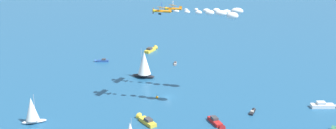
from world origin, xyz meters
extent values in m
plane|color=#1E517A|center=(0.00, 0.00, 0.00)|extent=(2000.00, 2000.00, 0.00)
cube|color=white|center=(-26.97, -52.07, 0.68)|extent=(5.05, 8.95, 1.36)
cone|color=white|center=(-28.46, -57.07, 0.68)|extent=(3.24, 2.87, 2.73)
cube|color=silver|center=(-26.79, -51.46, 1.88)|extent=(2.94, 3.48, 1.02)
cube|color=gold|center=(64.45, -9.64, 0.69)|extent=(8.16, 7.94, 1.38)
cone|color=gold|center=(68.28, -13.27, 0.69)|extent=(3.50, 3.52, 2.76)
cube|color=#38383D|center=(63.98, -9.20, 1.90)|extent=(3.71, 3.68, 1.04)
cube|color=#23478C|center=(53.94, 17.63, 0.44)|extent=(3.24, 5.79, 0.88)
cone|color=#23478C|center=(54.88, 20.88, 0.44)|extent=(2.09, 1.85, 1.77)
cube|color=#38383D|center=(53.82, 17.24, 1.21)|extent=(1.90, 2.25, 0.66)
ellipsoid|color=white|center=(-8.83, 50.83, 0.57)|extent=(2.37, 8.17, 1.14)
cylinder|color=#B2B2B7|center=(-8.84, 50.22, 5.83)|extent=(0.14, 0.14, 9.37)
cone|color=white|center=(-8.83, 51.24, 5.36)|extent=(4.53, 4.53, 7.96)
ellipsoid|color=black|center=(25.07, 3.88, 0.74)|extent=(8.24, 10.43, 1.47)
cylinder|color=#B2B2B7|center=(25.51, 4.54, 7.53)|extent=(0.14, 0.14, 12.11)
cone|color=white|center=(24.78, 3.44, 6.92)|extent=(8.02, 8.02, 10.29)
cube|color=black|center=(-23.92, -24.52, 0.33)|extent=(3.95, 3.69, 0.66)
cone|color=black|center=(-22.03, -26.17, 0.33)|extent=(1.66, 1.68, 1.31)
cube|color=gray|center=(-24.15, -24.31, 0.90)|extent=(1.77, 1.74, 0.49)
cube|color=gold|center=(-20.84, 13.73, 0.63)|extent=(8.25, 4.74, 1.26)
cone|color=gold|center=(-16.25, 15.16, 0.63)|extent=(2.67, 3.00, 2.52)
cube|color=#38383D|center=(-21.40, 13.56, 1.73)|extent=(3.23, 2.74, 0.94)
cube|color=#B21E1E|center=(-27.29, -8.53, 0.60)|extent=(7.57, 2.81, 1.19)
cone|color=#B21E1E|center=(-31.84, -8.79, 0.60)|extent=(2.04, 2.49, 2.38)
cube|color=#38383D|center=(-26.73, -8.50, 1.64)|extent=(2.71, 2.05, 0.89)
cube|color=#9E9993|center=(39.51, -15.91, 0.33)|extent=(4.29, 2.64, 0.65)
cone|color=#9E9993|center=(37.17, -15.04, 0.33)|extent=(1.44, 1.59, 1.31)
cube|color=#38383D|center=(39.80, -16.02, 0.90)|extent=(1.71, 1.48, 0.49)
sphere|color=orange|center=(-0.04, 4.55, 0.39)|extent=(1.10, 1.10, 1.10)
cylinder|color=black|center=(-0.04, 4.55, 1.44)|extent=(0.08, 0.08, 1.00)
cylinder|color=orange|center=(-6.81, 4.24, 35.88)|extent=(4.29, 6.00, 1.07)
cylinder|color=yellow|center=(-5.28, 6.71, 35.88)|extent=(1.33, 1.14, 1.20)
cylinder|color=#4C4C51|center=(-5.06, 7.06, 35.88)|extent=(2.35, 1.49, 2.74)
cube|color=orange|center=(-6.70, 4.53, 35.61)|extent=(6.68, 4.84, 1.64)
cube|color=orange|center=(-6.41, 4.35, 37.20)|extent=(6.68, 4.84, 1.64)
cylinder|color=yellow|center=(-8.65, 5.74, 36.94)|extent=(0.43, 0.32, 1.60)
cylinder|color=yellow|center=(-7.30, 4.90, 36.59)|extent=(0.43, 0.32, 1.60)
cylinder|color=yellow|center=(-5.81, 3.97, 36.21)|extent=(0.43, 0.32, 1.60)
cylinder|color=yellow|center=(-4.47, 3.14, 35.87)|extent=(0.43, 0.32, 1.60)
cube|color=orange|center=(-8.22, 1.76, 36.41)|extent=(0.88, 1.12, 1.19)
cube|color=orange|center=(-8.32, 1.83, 35.88)|extent=(2.56, 2.06, 0.61)
cylinder|color=black|center=(-7.31, 5.50, 35.09)|extent=(0.52, 0.64, 0.61)
cylinder|color=black|center=(-5.82, 4.57, 34.71)|extent=(0.52, 0.64, 0.61)
cylinder|color=#262628|center=(-6.33, 4.30, 37.64)|extent=(0.27, 0.21, 0.90)
cylinder|color=#1E4CB2|center=(-6.41, 4.35, 37.66)|extent=(0.32, 0.27, 0.79)
cylinder|color=#1E4CB2|center=(-6.25, 4.25, 37.61)|extent=(0.32, 0.27, 0.79)
cube|color=#1E4CB2|center=(-6.21, 4.22, 38.27)|extent=(0.48, 0.40, 0.58)
sphere|color=#9E7051|center=(-6.14, 4.18, 38.64)|extent=(0.21, 0.21, 0.21)
cylinder|color=#1E4CB2|center=(-6.36, 4.32, 38.76)|extent=(0.44, 0.32, 0.49)
cylinder|color=#1E4CB2|center=(-5.90, 4.03, 38.64)|extent=(0.27, 0.22, 0.58)
ellipsoid|color=white|center=(-9.41, -0.21, 36.05)|extent=(2.21, 2.38, 1.26)
ellipsoid|color=white|center=(-11.68, -3.42, 36.01)|extent=(2.57, 2.68, 1.57)
ellipsoid|color=white|center=(-13.32, -7.01, 35.94)|extent=(3.00, 3.11, 1.84)
ellipsoid|color=white|center=(-15.51, -10.26, 36.08)|extent=(3.92, 4.06, 2.42)
ellipsoid|color=white|center=(-17.95, -13.36, 36.17)|extent=(4.44, 4.76, 2.55)
ellipsoid|color=white|center=(-19.87, -16.78, 35.47)|extent=(5.08, 5.27, 3.12)
cylinder|color=orange|center=(6.77, -4.30, 33.93)|extent=(4.29, 6.00, 1.07)
cylinder|color=yellow|center=(8.31, -1.84, 33.93)|extent=(1.33, 1.14, 1.20)
cylinder|color=#4C4C51|center=(8.53, -1.49, 33.93)|extent=(2.35, 1.49, 2.74)
cube|color=orange|center=(6.88, -4.02, 33.66)|extent=(6.68, 4.84, 1.64)
cube|color=orange|center=(7.18, -4.20, 35.25)|extent=(6.68, 4.84, 1.64)
cylinder|color=yellow|center=(4.94, -2.81, 34.99)|extent=(0.43, 0.32, 1.60)
cylinder|color=yellow|center=(6.28, -3.65, 34.65)|extent=(0.43, 0.32, 1.60)
cylinder|color=yellow|center=(7.78, -4.58, 34.26)|extent=(0.43, 0.32, 1.60)
cylinder|color=yellow|center=(9.12, -5.41, 33.92)|extent=(0.43, 0.32, 1.60)
cube|color=orange|center=(5.37, -6.78, 34.46)|extent=(0.88, 1.12, 1.19)
cube|color=orange|center=(5.27, -6.72, 33.93)|extent=(2.56, 2.06, 0.61)
cylinder|color=black|center=(6.27, -3.05, 33.14)|extent=(0.52, 0.64, 0.61)
cylinder|color=black|center=(7.76, -3.98, 32.76)|extent=(0.52, 0.64, 0.61)
cylinder|color=#262628|center=(7.26, -4.25, 35.69)|extent=(0.27, 0.21, 0.90)
cylinder|color=white|center=(7.17, -4.20, 35.71)|extent=(0.32, 0.27, 0.79)
cylinder|color=white|center=(7.34, -4.30, 35.66)|extent=(0.32, 0.27, 0.79)
cube|color=white|center=(7.37, -4.32, 36.32)|extent=(0.48, 0.40, 0.58)
sphere|color=#9E7051|center=(7.44, -4.37, 36.69)|extent=(0.21, 0.21, 0.21)
cylinder|color=white|center=(7.22, -4.23, 36.81)|extent=(0.44, 0.32, 0.49)
cylinder|color=white|center=(7.68, -4.52, 36.69)|extent=(0.27, 0.22, 0.58)
ellipsoid|color=white|center=(3.75, -8.50, 33.87)|extent=(1.86, 2.02, 1.04)
ellipsoid|color=white|center=(1.99, -12.02, 33.94)|extent=(2.25, 2.27, 1.45)
ellipsoid|color=white|center=(0.16, -15.49, 33.71)|extent=(3.41, 3.62, 1.99)
ellipsoid|color=white|center=(-2.51, -18.45, 34.03)|extent=(3.75, 3.84, 2.36)
ellipsoid|color=white|center=(-4.33, -21.93, 33.55)|extent=(4.16, 4.30, 2.57)
ellipsoid|color=white|center=(-6.55, -25.17, 34.24)|extent=(5.21, 5.59, 3.00)
camera|label=1|loc=(-146.64, 45.07, 63.36)|focal=44.55mm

